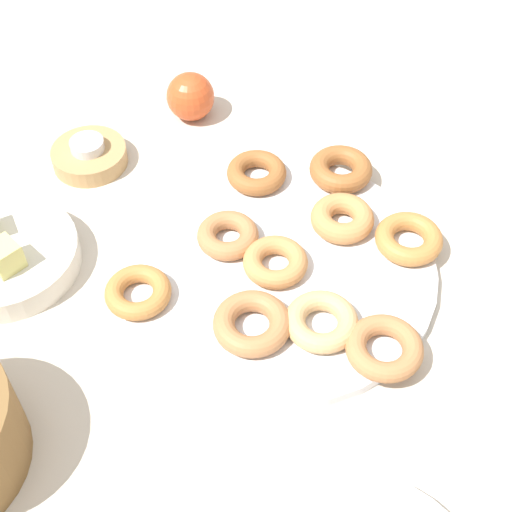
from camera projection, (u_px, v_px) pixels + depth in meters
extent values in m
plane|color=beige|center=(277.00, 271.00, 0.95)|extent=(2.40, 2.40, 0.00)
cylinder|color=silver|center=(277.00, 267.00, 0.95)|extent=(0.41, 0.41, 0.02)
torus|color=#B27547|center=(228.00, 235.00, 0.96)|extent=(0.11, 0.11, 0.02)
torus|color=tan|center=(324.00, 321.00, 0.87)|extent=(0.11, 0.11, 0.02)
torus|color=#C6844C|center=(275.00, 262.00, 0.93)|extent=(0.11, 0.11, 0.02)
torus|color=#B27547|center=(252.00, 323.00, 0.86)|extent=(0.10, 0.10, 0.03)
torus|color=#BC7A3D|center=(138.00, 292.00, 0.90)|extent=(0.11, 0.11, 0.02)
torus|color=#C6844C|center=(342.00, 218.00, 0.97)|extent=(0.12, 0.12, 0.03)
torus|color=#995B2D|center=(341.00, 169.00, 1.03)|extent=(0.11, 0.11, 0.03)
torus|color=#BC7A3D|center=(409.00, 239.00, 0.95)|extent=(0.12, 0.12, 0.02)
torus|color=#B27547|center=(384.00, 348.00, 0.84)|extent=(0.13, 0.13, 0.02)
torus|color=#995B2D|center=(257.00, 173.00, 1.03)|extent=(0.10, 0.10, 0.02)
cylinder|color=tan|center=(90.00, 156.00, 1.08)|extent=(0.11, 0.11, 0.03)
cylinder|color=silver|center=(87.00, 145.00, 1.06)|extent=(0.05, 0.05, 0.01)
cylinder|color=silver|center=(5.00, 257.00, 0.94)|extent=(0.19, 0.19, 0.03)
cube|color=#DBD67A|center=(4.00, 256.00, 0.90)|extent=(0.05, 0.05, 0.04)
sphere|color=#CC4C23|center=(190.00, 96.00, 1.13)|extent=(0.07, 0.07, 0.07)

